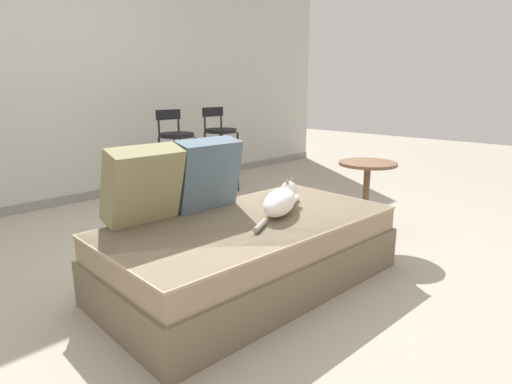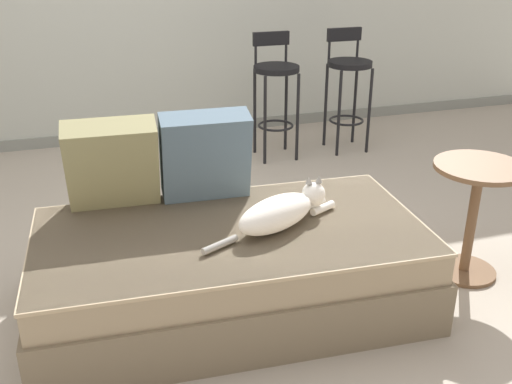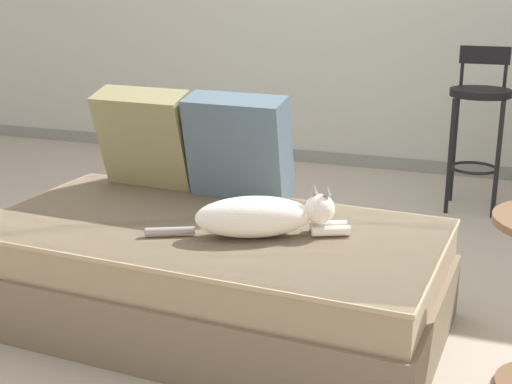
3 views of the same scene
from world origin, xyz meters
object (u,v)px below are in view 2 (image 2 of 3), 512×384
Objects in this scene: throw_pillow_corner at (112,164)px; cat at (281,211)px; couch at (231,268)px; throw_pillow_middle at (205,156)px; side_table at (474,205)px; bar_stool_near_window at (276,83)px; bar_stool_by_doorway at (348,78)px.

throw_pillow_corner is 0.82m from cat.
couch is at bearing -39.82° from throw_pillow_corner.
throw_pillow_middle reaches higher than side_table.
bar_stool_near_window reaches higher than cat.
bar_stool_near_window is at bearing 59.82° from throw_pillow_middle.
bar_stool_by_doorway is (1.45, 1.87, 0.37)m from couch.
bar_stool_by_doorway reaches higher than bar_stool_near_window.
throw_pillow_middle is at bearing -3.02° from throw_pillow_corner.
cat reaches higher than couch.
bar_stool_near_window is at bearing 65.52° from couch.
couch is 0.74m from throw_pillow_corner.
cat is at bearing -58.46° from throw_pillow_middle.
bar_stool_by_doorway reaches higher than side_table.
couch is at bearing -114.48° from bar_stool_near_window.
side_table is (0.37, -1.94, -0.19)m from bar_stool_near_window.
cat is 1.18× the size of side_table.
side_table is at bearing -14.94° from throw_pillow_corner.
throw_pillow_middle is 1.35m from side_table.
throw_pillow_corner is 1.99m from bar_stool_near_window.
throw_pillow_middle is at bearing -120.18° from bar_stool_near_window.
cat is at bearing -122.59° from bar_stool_by_doorway.
couch is 4.04× the size of throw_pillow_middle.
throw_pillow_middle is 0.48× the size of bar_stool_by_doorway.
couch is 1.93× the size of bar_stool_by_doorway.
bar_stool_near_window is at bearing 71.79° from cat.
throw_pillow_middle is 2.11m from bar_stool_by_doorway.
bar_stool_by_doorway is at bearing 37.89° from throw_pillow_corner.
throw_pillow_corner is at bearing 140.18° from couch.
side_table is at bearing -3.02° from couch.
side_table is (1.25, -0.43, -0.24)m from throw_pillow_middle.
couch is at bearing 176.98° from side_table.
throw_pillow_corner and throw_pillow_middle have the same top height.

